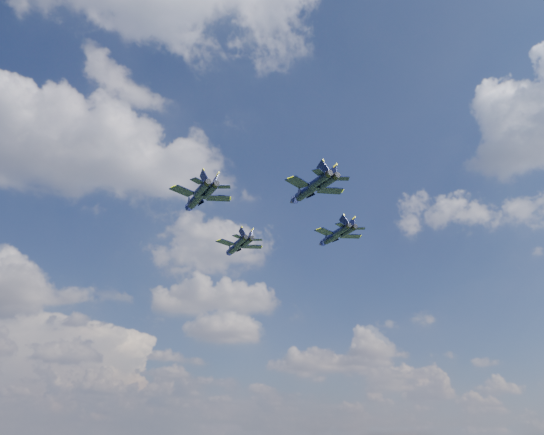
{
  "coord_description": "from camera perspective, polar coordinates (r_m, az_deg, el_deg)",
  "views": [
    {
      "loc": [
        -17.35,
        -92.42,
        14.84
      ],
      "look_at": [
        6.89,
        -0.44,
        54.2
      ],
      "focal_mm": 35.0,
      "sensor_mm": 36.0,
      "label": 1
    }
  ],
  "objects": [
    {
      "name": "jet_left",
      "position": [
        96.26,
        -8.15,
        1.98
      ],
      "size": [
        11.13,
        14.8,
        3.49
      ],
      "rotation": [
        0.0,
        0.0,
        0.22
      ],
      "color": "black"
    },
    {
      "name": "jet_right",
      "position": [
        109.29,
        6.48,
        -2.1
      ],
      "size": [
        10.44,
        13.78,
        3.25
      ],
      "rotation": [
        0.0,
        0.0,
        0.19
      ],
      "color": "black"
    },
    {
      "name": "jet_lead",
      "position": [
        119.02,
        -3.96,
        -3.22
      ],
      "size": [
        10.76,
        14.2,
        3.35
      ],
      "rotation": [
        0.0,
        0.0,
        0.19
      ],
      "color": "black"
    },
    {
      "name": "jet_slot",
      "position": [
        92.98,
        3.76,
        2.84
      ],
      "size": [
        11.05,
        14.86,
        3.5
      ],
      "rotation": [
        0.0,
        0.0,
        0.26
      ],
      "color": "black"
    }
  ]
}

